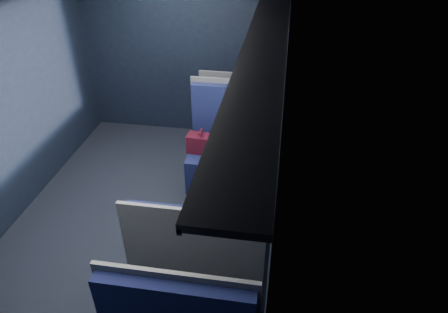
% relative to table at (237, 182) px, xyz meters
% --- Properties ---
extents(ground, '(2.80, 4.20, 0.01)m').
position_rel_table_xyz_m(ground, '(-1.03, 0.00, -0.67)').
color(ground, black).
extents(room_shell, '(3.00, 4.40, 2.40)m').
position_rel_table_xyz_m(room_shell, '(-1.01, 0.00, 0.81)').
color(room_shell, black).
rests_on(room_shell, ground).
extents(table, '(0.62, 1.00, 0.74)m').
position_rel_table_xyz_m(table, '(0.00, 0.00, 0.00)').
color(table, '#54565E').
rests_on(table, ground).
extents(seat_bay_near, '(1.04, 0.62, 1.26)m').
position_rel_table_xyz_m(seat_bay_near, '(-0.20, 0.87, -0.24)').
color(seat_bay_near, '#0C0F35').
rests_on(seat_bay_near, ground).
extents(seat_bay_far, '(1.04, 0.62, 1.26)m').
position_rel_table_xyz_m(seat_bay_far, '(-0.18, -0.87, -0.25)').
color(seat_bay_far, '#0C0F35').
rests_on(seat_bay_far, ground).
extents(seat_row_front, '(1.04, 0.51, 1.16)m').
position_rel_table_xyz_m(seat_row_front, '(-0.18, 1.80, -0.25)').
color(seat_row_front, '#0C0F35').
rests_on(seat_row_front, ground).
extents(man, '(0.53, 0.56, 1.32)m').
position_rel_table_xyz_m(man, '(0.07, 0.70, 0.06)').
color(man, black).
rests_on(man, ground).
extents(woman, '(0.53, 0.56, 1.32)m').
position_rel_table_xyz_m(woman, '(0.07, -0.71, 0.06)').
color(woman, black).
rests_on(woman, ground).
extents(papers, '(0.73, 0.93, 0.01)m').
position_rel_table_xyz_m(papers, '(-0.02, 0.03, 0.08)').
color(papers, white).
rests_on(papers, table).
extents(laptop, '(0.31, 0.39, 0.26)m').
position_rel_table_xyz_m(laptop, '(0.18, 0.05, 0.15)').
color(laptop, silver).
rests_on(laptop, table).
extents(bottle_small, '(0.07, 0.07, 0.24)m').
position_rel_table_xyz_m(bottle_small, '(0.19, 0.36, 0.18)').
color(bottle_small, silver).
rests_on(bottle_small, table).
extents(cup, '(0.07, 0.07, 0.09)m').
position_rel_table_xyz_m(cup, '(0.26, 0.38, 0.12)').
color(cup, white).
rests_on(cup, table).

